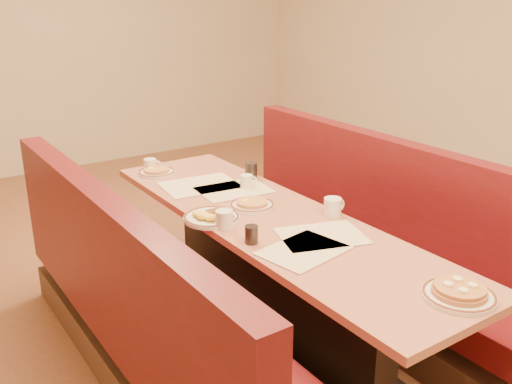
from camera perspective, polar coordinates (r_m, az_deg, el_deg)
ground at (r=3.38m, az=1.39°, el=-14.38°), size 8.00×8.00×0.00m
diner_table at (r=3.19m, az=1.44°, el=-8.79°), size 0.70×2.50×0.75m
booth_left at (r=2.89m, az=-10.76°, el=-12.77°), size 0.55×2.50×1.05m
booth_right at (r=3.63m, az=10.92°, el=-5.71°), size 0.55×2.50×1.05m
placemat_near_left at (r=2.65m, az=4.79°, el=-5.84°), size 0.43×0.35×0.00m
placemat_near_right at (r=2.81m, az=6.58°, el=-4.37°), size 0.48×0.42×0.00m
placemat_far_left at (r=3.52m, az=-5.61°, el=0.70°), size 0.49×0.39×0.00m
placemat_far_right at (r=3.43m, az=-2.25°, el=0.23°), size 0.45×0.35×0.00m
pancake_plate at (r=2.39m, az=19.65°, el=-9.50°), size 0.29×0.29×0.06m
eggs_plate at (r=2.99m, az=-4.52°, el=-2.48°), size 0.30×0.30×0.06m
extra_plate_mid at (r=3.15m, az=-0.42°, el=-1.25°), size 0.25×0.25×0.05m
extra_plate_far at (r=3.78m, az=-9.93°, el=2.02°), size 0.24×0.24×0.05m
coffee_mug_a at (r=3.05m, az=7.72°, el=-1.46°), size 0.13×0.09×0.10m
coffee_mug_b at (r=2.88m, az=-3.15°, el=-2.69°), size 0.12×0.09×0.09m
coffee_mug_c at (r=3.46m, az=-0.90°, el=1.09°), size 0.11×0.08×0.08m
coffee_mug_d at (r=3.83m, az=-10.50°, el=2.66°), size 0.11×0.08×0.09m
soda_tumbler_near at (r=2.71m, az=-0.46°, el=-4.28°), size 0.06×0.06×0.09m
soda_tumbler_mid at (r=3.63m, az=-0.48°, el=2.16°), size 0.08×0.08×0.11m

